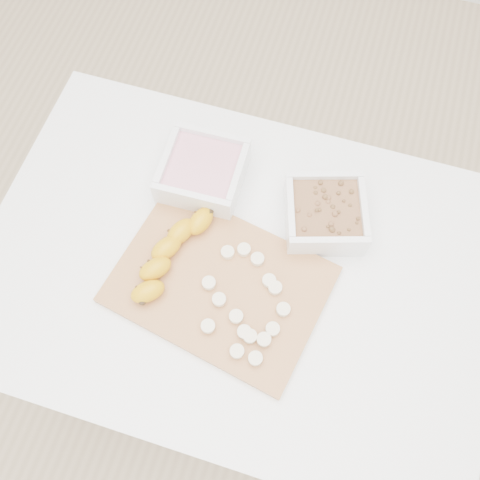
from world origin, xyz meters
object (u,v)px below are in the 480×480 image
(cutting_board, at_px, (220,284))
(banana, at_px, (170,255))
(table, at_px, (236,282))
(bowl_yogurt, at_px, (203,172))
(bowl_granola, at_px, (325,214))

(cutting_board, distance_m, banana, 0.11)
(table, bearing_deg, bowl_yogurt, 126.32)
(table, xyz_separation_m, banana, (-0.12, -0.03, 0.13))
(bowl_granola, bearing_deg, table, -134.59)
(bowl_yogurt, relative_size, bowl_granola, 0.86)
(cutting_board, height_order, banana, banana)
(cutting_board, relative_size, banana, 1.73)
(cutting_board, bearing_deg, bowl_yogurt, 115.97)
(bowl_yogurt, xyz_separation_m, bowl_granola, (0.26, -0.02, -0.00))
(bowl_yogurt, height_order, banana, bowl_yogurt)
(table, bearing_deg, cutting_board, -109.27)
(banana, bearing_deg, cutting_board, 17.04)
(bowl_granola, distance_m, cutting_board, 0.25)
(bowl_yogurt, xyz_separation_m, banana, (-0.00, -0.19, -0.00))
(bowl_yogurt, distance_m, bowl_granola, 0.26)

